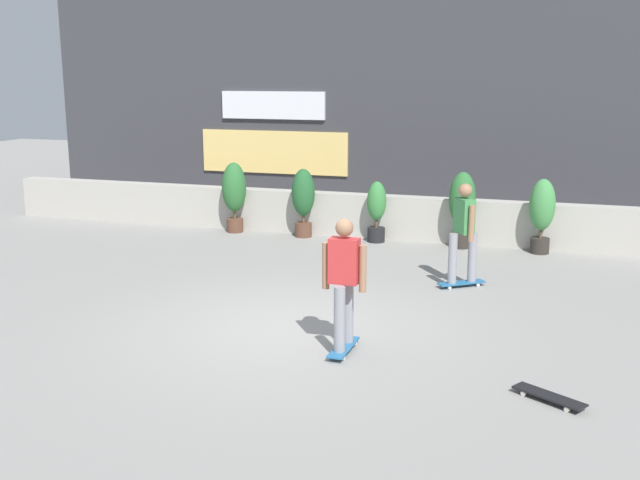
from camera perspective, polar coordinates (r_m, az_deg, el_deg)
The scene contains 11 objects.
ground_plane at distance 10.40m, azimuth -2.57°, elevation -6.56°, with size 48.00×48.00×0.00m, color gray.
planter_wall at distance 15.86m, azimuth 5.04°, elevation 1.77°, with size 18.00×0.40×0.90m, color #B2ADA3.
building_backdrop at distance 19.50m, azimuth 7.90°, elevation 11.98°, with size 20.00×2.08×6.50m.
potted_plant_0 at distance 16.41m, azimuth -6.53°, elevation 3.66°, with size 0.53×0.53×1.53m.
potted_plant_1 at distance 15.83m, azimuth -1.28°, elevation 3.22°, with size 0.49×0.49×1.45m.
potted_plant_2 at distance 15.41m, azimuth 4.31°, elevation 2.35°, with size 0.39×0.39×1.25m.
potted_plant_3 at distance 15.07m, azimuth 10.73°, elevation 2.71°, with size 0.52×0.52×1.52m.
potted_plant_4 at distance 14.96m, azimuth 16.49°, elevation 2.15°, with size 0.49×0.49×1.45m.
skater_by_wall_left at distance 9.18m, azimuth 1.84°, elevation -3.01°, with size 0.56×0.80×1.70m.
skater_by_wall_right at distance 12.25m, azimuth 10.84°, elevation 0.73°, with size 0.76×0.64×1.70m.
skateboard_aside at distance 8.46m, azimuth 16.99°, elevation -11.27°, with size 0.79×0.58×0.08m.
Camera 1 is at (3.48, -9.19, 3.40)m, focal length 42.17 mm.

